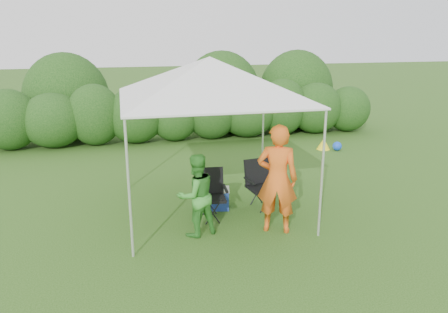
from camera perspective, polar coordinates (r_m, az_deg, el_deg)
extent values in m
plane|color=#36601E|center=(7.90, -0.97, -8.24)|extent=(70.00, 70.00, 0.00)
ellipsoid|color=#254F18|center=(13.61, -26.31, 4.33)|extent=(1.65, 1.40, 1.73)
cylinder|color=#382616|center=(13.75, -25.95, 1.43)|extent=(0.12, 0.12, 0.30)
ellipsoid|color=#254F18|center=(13.40, -21.45, 4.40)|extent=(1.80, 1.53, 1.57)
cylinder|color=#382616|center=(13.54, -21.18, 1.76)|extent=(0.12, 0.12, 0.30)
ellipsoid|color=#254F18|center=(13.26, -16.55, 5.23)|extent=(1.58, 1.34, 1.80)
cylinder|color=#382616|center=(13.42, -16.29, 2.09)|extent=(0.12, 0.12, 0.30)
ellipsoid|color=#254F18|center=(13.26, -11.51, 5.24)|extent=(1.72, 1.47, 1.65)
cylinder|color=#382616|center=(13.40, -11.35, 2.41)|extent=(0.12, 0.12, 0.30)
ellipsoid|color=#254F18|center=(13.35, -6.52, 5.21)|extent=(1.50, 1.28, 1.50)
cylinder|color=#382616|center=(13.48, -6.44, 2.71)|extent=(0.12, 0.12, 0.30)
ellipsoid|color=#254F18|center=(13.52, -1.63, 5.93)|extent=(1.65, 1.40, 1.73)
cylinder|color=#382616|center=(13.66, -1.61, 2.99)|extent=(0.12, 0.12, 0.30)
ellipsoid|color=#254F18|center=(13.80, 3.10, 5.81)|extent=(1.80, 1.53, 1.57)
cylinder|color=#382616|center=(13.93, 3.06, 3.23)|extent=(0.12, 0.12, 0.30)
ellipsoid|color=#254F18|center=(14.15, 7.64, 6.41)|extent=(1.57, 1.34, 1.80)
cylinder|color=#382616|center=(14.29, 7.53, 3.45)|extent=(0.12, 0.12, 0.30)
ellipsoid|color=#254F18|center=(14.61, 11.90, 6.21)|extent=(1.72, 1.47, 1.65)
cylinder|color=#382616|center=(14.74, 11.75, 3.63)|extent=(0.12, 0.12, 0.30)
ellipsoid|color=#254F18|center=(15.15, 15.88, 6.00)|extent=(1.50, 1.28, 1.50)
cylinder|color=#382616|center=(15.26, 15.71, 3.78)|extent=(0.12, 0.12, 0.30)
cylinder|color=silver|center=(6.42, -12.29, -4.37)|extent=(0.04, 0.04, 2.10)
cylinder|color=silver|center=(7.10, 12.69, -2.41)|extent=(0.04, 0.04, 2.10)
cylinder|color=silver|center=(9.30, -12.76, 1.99)|extent=(0.04, 0.04, 2.10)
cylinder|color=silver|center=(9.77, 5.10, 3.02)|extent=(0.04, 0.04, 2.10)
cube|color=white|center=(7.77, -1.84, 7.66)|extent=(3.10, 3.10, 0.03)
pyramid|color=white|center=(7.72, -1.87, 10.34)|extent=(3.10, 3.10, 0.70)
cube|color=black|center=(8.28, 4.96, -4.09)|extent=(0.57, 0.53, 0.05)
cube|color=black|center=(8.37, 4.35, -1.89)|extent=(0.52, 0.21, 0.48)
cube|color=black|center=(8.11, 3.34, -3.19)|extent=(0.11, 0.43, 0.03)
cube|color=black|center=(8.33, 6.59, -2.72)|extent=(0.11, 0.43, 0.03)
cylinder|color=black|center=(8.08, 4.26, -6.12)|extent=(0.02, 0.02, 0.41)
cylinder|color=black|center=(8.27, 6.92, -5.68)|extent=(0.02, 0.02, 0.41)
cylinder|color=black|center=(8.44, 2.98, -5.12)|extent=(0.02, 0.02, 0.41)
cylinder|color=black|center=(8.62, 5.56, -4.72)|extent=(0.02, 0.02, 0.41)
cube|color=black|center=(7.77, -1.70, -5.48)|extent=(0.52, 0.49, 0.05)
cube|color=black|center=(7.87, -1.91, -3.13)|extent=(0.50, 0.17, 0.47)
cube|color=black|center=(7.68, -3.60, -4.40)|extent=(0.08, 0.42, 0.03)
cube|color=black|center=(7.74, 0.17, -4.20)|extent=(0.08, 0.42, 0.03)
cylinder|color=black|center=(7.63, -3.04, -7.52)|extent=(0.02, 0.02, 0.40)
cylinder|color=black|center=(7.68, 0.07, -7.33)|extent=(0.02, 0.02, 0.40)
cylinder|color=black|center=(8.01, -3.37, -6.34)|extent=(0.02, 0.02, 0.40)
cylinder|color=black|center=(8.06, -0.40, -6.17)|extent=(0.02, 0.02, 0.40)
imported|color=orange|center=(7.21, 6.97, -2.93)|extent=(0.79, 0.67, 1.84)
imported|color=green|center=(7.11, -3.66, -5.07)|extent=(0.81, 0.72, 1.38)
cube|color=navy|center=(8.31, -0.94, -5.61)|extent=(0.51, 0.41, 0.36)
cube|color=silver|center=(8.23, -0.95, -4.33)|extent=(0.53, 0.43, 0.03)
cylinder|color=#592D0C|center=(8.16, -0.48, -3.43)|extent=(0.07, 0.07, 0.26)
cone|color=yellow|center=(12.72, 12.87, 1.62)|extent=(0.38, 0.38, 0.32)
sphere|color=blue|center=(12.69, 14.56, 1.32)|extent=(0.25, 0.25, 0.25)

